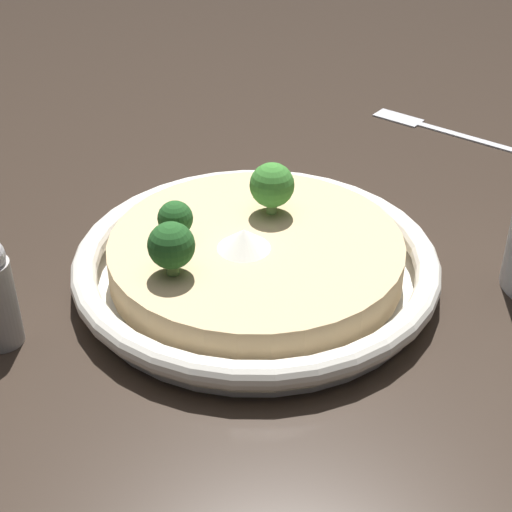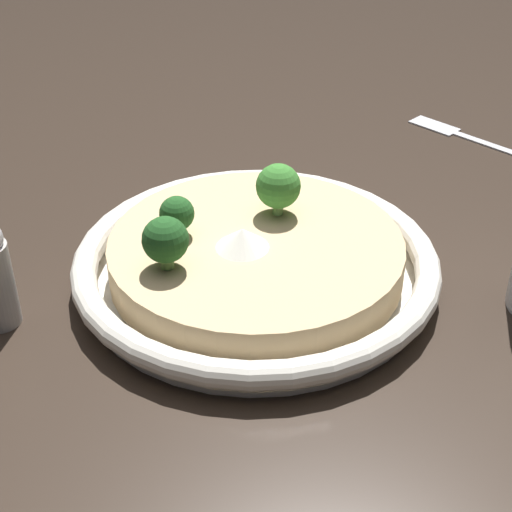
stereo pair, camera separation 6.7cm
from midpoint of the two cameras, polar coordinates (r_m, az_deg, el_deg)
ground_plane at (r=0.68m, az=-2.80°, el=-1.91°), size 6.00×6.00×0.00m
risotto_bowl at (r=0.67m, az=-2.85°, el=-0.50°), size 0.31×0.31×0.04m
cheese_sprinkle at (r=0.65m, az=-4.14°, el=1.29°), size 0.04×0.04×0.02m
broccoli_left at (r=0.68m, az=-1.63°, el=5.07°), size 0.04×0.04×0.05m
broccoli_front at (r=0.66m, az=-8.80°, el=2.55°), size 0.03×0.03×0.04m
broccoli_front_right at (r=0.61m, az=-9.30°, el=0.62°), size 0.04×0.04×0.04m
fork_utensil at (r=0.98m, az=10.78°, el=9.16°), size 0.03×0.20×0.00m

